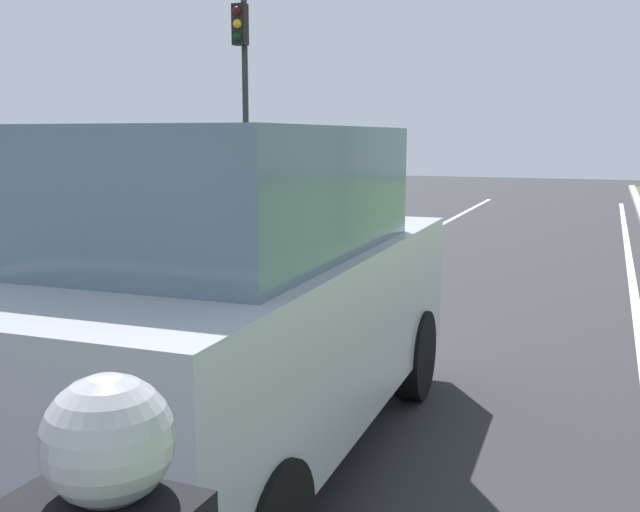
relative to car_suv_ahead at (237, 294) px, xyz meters
name	(u,v)px	position (x,y,z in m)	size (l,w,h in m)	color
ground_plane	(370,289)	(-0.87, 5.73, -1.17)	(60.00, 60.00, 0.00)	#2D2D30
lane_line_center	(326,285)	(-1.57, 5.73, -1.16)	(0.12, 32.00, 0.01)	silver
lane_line_right_edge	(636,310)	(2.73, 5.73, -1.16)	(0.12, 32.00, 0.01)	silver
car_suv_ahead	(237,294)	(0.00, 0.00, 0.00)	(2.05, 4.54, 2.28)	#B7BABF
car_hatchback_far	(217,222)	(-3.39, 5.67, -0.28)	(1.82, 3.75, 1.78)	#474C51
traffic_light_overhead_left	(243,74)	(-5.63, 10.95, 2.45)	(0.32, 0.50, 5.33)	#2D2D2D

